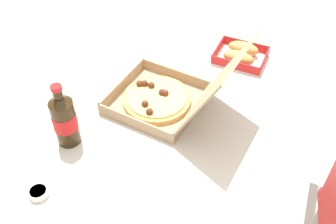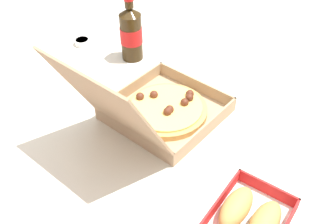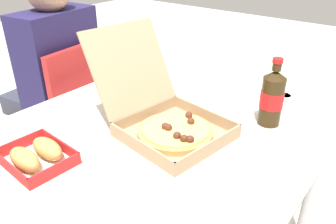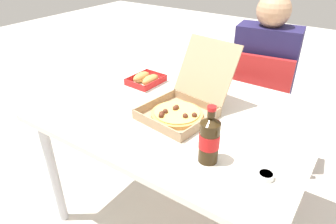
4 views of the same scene
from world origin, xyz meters
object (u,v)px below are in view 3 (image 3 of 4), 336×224
chair (68,112)px  cola_bottle (272,97)px  diner_person (53,71)px  dipping_sauce_cup (284,97)px  pizza_box_open (167,119)px  paper_menu (207,83)px  bread_side_box (37,155)px

chair → cola_bottle: (0.12, -0.96, 0.32)m
chair → cola_bottle: cola_bottle is taller
diner_person → chair: bearing=-82.5°
cola_bottle → dipping_sauce_cup: cola_bottle is taller
diner_person → cola_bottle: 1.03m
pizza_box_open → paper_menu: (0.41, 0.11, -0.04)m
bread_side_box → paper_menu: bread_side_box is taller
bread_side_box → paper_menu: bearing=-4.4°
paper_menu → cola_bottle: bearing=-123.5°
chair → pizza_box_open: size_ratio=1.83×
bread_side_box → dipping_sauce_cup: 0.89m
pizza_box_open → bread_side_box: (-0.35, 0.17, -0.02)m
chair → bread_side_box: chair is taller
pizza_box_open → paper_menu: bearing=15.2°
pizza_box_open → bread_side_box: bearing=153.7°
paper_menu → diner_person: bearing=105.3°
pizza_box_open → dipping_sauce_cup: 0.50m
diner_person → dipping_sauce_cup: size_ratio=20.54×
cola_bottle → paper_menu: bearing=64.6°
bread_side_box → pizza_box_open: bearing=-26.3°
cola_bottle → paper_menu: size_ratio=1.07×
diner_person → dipping_sauce_cup: 1.05m
diner_person → paper_menu: diner_person is taller
pizza_box_open → cola_bottle: size_ratio=2.02×
bread_side_box → cola_bottle: cola_bottle is taller
bread_side_box → cola_bottle: (0.60, -0.40, 0.07)m
diner_person → pizza_box_open: (-0.12, -0.79, 0.06)m
chair → dipping_sauce_cup: 1.02m
paper_menu → pizza_box_open: bearing=-172.9°
diner_person → paper_menu: (0.29, -0.68, 0.02)m
cola_bottle → paper_menu: cola_bottle is taller
paper_menu → dipping_sauce_cup: bearing=-90.2°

